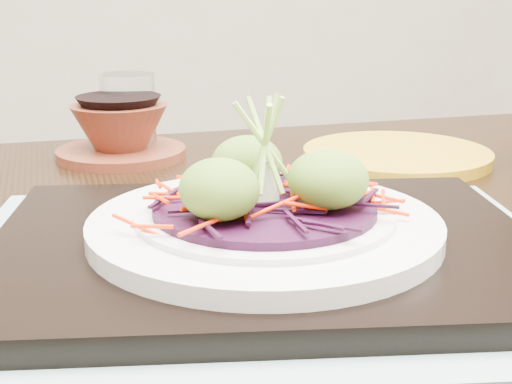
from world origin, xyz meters
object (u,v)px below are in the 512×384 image
object	(u,v)px
water_glass	(129,113)
white_plate	(265,225)
yellow_plate	(397,155)
serving_tray	(265,247)
terracotta_bowl_set	(120,134)
dining_table	(203,352)

from	to	relation	value
water_glass	white_plate	bearing A→B (deg)	-84.71
white_plate	yellow_plate	xyz separation A→B (m)	(0.25, 0.25, -0.02)
serving_tray	white_plate	distance (m)	0.02
terracotta_bowl_set	yellow_plate	world-z (taller)	terracotta_bowl_set
serving_tray	white_plate	xyz separation A→B (m)	(0.00, -0.00, 0.02)
white_plate	serving_tray	bearing A→B (deg)	90.00
white_plate	yellow_plate	bearing A→B (deg)	45.21
white_plate	yellow_plate	distance (m)	0.36
dining_table	serving_tray	size ratio (longest dim) A/B	3.24
dining_table	terracotta_bowl_set	size ratio (longest dim) A/B	6.49
dining_table	terracotta_bowl_set	distance (m)	0.33
white_plate	dining_table	bearing A→B (deg)	115.39
serving_tray	water_glass	size ratio (longest dim) A/B	4.21
dining_table	terracotta_bowl_set	world-z (taller)	terracotta_bowl_set
dining_table	serving_tray	world-z (taller)	serving_tray
white_plate	water_glass	size ratio (longest dim) A/B	2.73
water_glass	terracotta_bowl_set	world-z (taller)	water_glass
serving_tray	terracotta_bowl_set	distance (m)	0.37
serving_tray	terracotta_bowl_set	world-z (taller)	terracotta_bowl_set
dining_table	white_plate	distance (m)	0.15
serving_tray	terracotta_bowl_set	xyz separation A→B (m)	(-0.05, 0.37, 0.02)
serving_tray	white_plate	bearing A→B (deg)	-75.97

